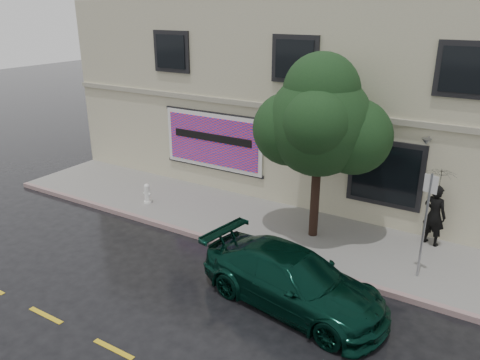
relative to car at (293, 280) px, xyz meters
The scene contains 12 objects.
ground 2.61m from the car, behind, with size 90.00×90.00×0.00m, color black.
sidewalk 4.23m from the car, 126.93° to the left, with size 20.00×3.50×0.15m, color gray.
curb 3.04m from the car, 147.62° to the left, with size 20.00×0.18×0.16m, color gray.
road_marking 4.29m from the car, 126.40° to the right, with size 19.00×0.12×0.01m, color gold.
building 9.84m from the car, 105.44° to the left, with size 20.00×8.12×7.00m.
billboard 7.72m from the car, 138.74° to the left, with size 4.30×0.16×2.20m.
car is the anchor object (origin of this frame).
pedestrian 5.24m from the car, 63.88° to the left, with size 0.67×0.44×1.85m, color black.
umbrella 5.48m from the car, 63.88° to the left, with size 0.90×0.90×0.66m, color black.
street_tree 4.60m from the car, 104.95° to the left, with size 3.00×3.00×5.00m.
fire_hydrant 7.44m from the car, 159.28° to the left, with size 0.30×0.28×0.72m.
sign_pole 3.72m from the car, 48.15° to the left, with size 0.34×0.12×2.85m.
Camera 1 is at (6.43, -8.91, 6.80)m, focal length 35.00 mm.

